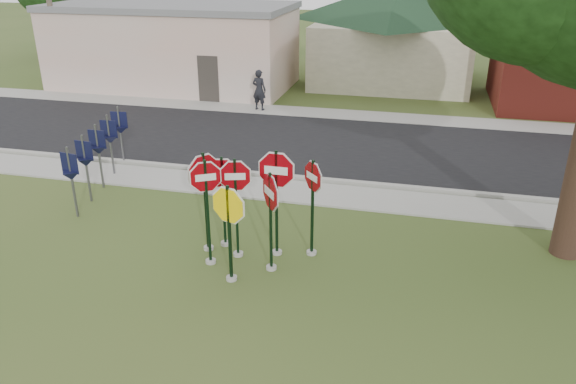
% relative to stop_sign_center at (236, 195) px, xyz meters
% --- Properties ---
extents(ground, '(120.00, 120.00, 0.00)m').
position_rel_stop_sign_center_xyz_m(ground, '(0.07, -1.52, -1.56)').
color(ground, '#334B1C').
rests_on(ground, ground).
extents(sidewalk_near, '(60.00, 1.60, 0.06)m').
position_rel_stop_sign_center_xyz_m(sidewalk_near, '(0.07, 3.98, -1.53)').
color(sidewalk_near, gray).
rests_on(sidewalk_near, ground).
extents(road, '(60.00, 7.00, 0.04)m').
position_rel_stop_sign_center_xyz_m(road, '(0.07, 8.48, -1.54)').
color(road, black).
rests_on(road, ground).
extents(sidewalk_far, '(60.00, 1.60, 0.06)m').
position_rel_stop_sign_center_xyz_m(sidewalk_far, '(0.07, 12.78, -1.53)').
color(sidewalk_far, gray).
rests_on(sidewalk_far, ground).
extents(curb, '(60.00, 0.20, 0.14)m').
position_rel_stop_sign_center_xyz_m(curb, '(0.07, 4.98, -1.49)').
color(curb, gray).
rests_on(curb, ground).
extents(stop_sign_center, '(0.97, 0.31, 2.54)m').
position_rel_stop_sign_center_xyz_m(stop_sign_center, '(0.00, 0.00, 0.00)').
color(stop_sign_center, '#9B9890').
rests_on(stop_sign_center, ground).
extents(stop_sign_yellow, '(1.09, 0.33, 2.37)m').
position_rel_stop_sign_center_xyz_m(stop_sign_yellow, '(0.20, -1.06, -0.12)').
color(stop_sign_yellow, '#9B9890').
rests_on(stop_sign_yellow, ground).
extents(stop_sign_left, '(0.86, 0.50, 2.64)m').
position_rel_stop_sign_center_xyz_m(stop_sign_left, '(-0.51, -0.48, 0.06)').
color(stop_sign_left, '#9B9890').
rests_on(stop_sign_left, ground).
extents(stop_sign_right, '(0.69, 0.91, 2.47)m').
position_rel_stop_sign_center_xyz_m(stop_sign_right, '(0.93, -0.41, -0.03)').
color(stop_sign_right, '#9B9890').
rests_on(stop_sign_right, ground).
extents(stop_sign_back_right, '(1.18, 0.24, 2.73)m').
position_rel_stop_sign_center_xyz_m(stop_sign_back_right, '(0.88, 0.30, 0.17)').
color(stop_sign_back_right, '#9B9890').
rests_on(stop_sign_back_right, ground).
extents(stop_sign_back_left, '(0.97, 0.30, 2.40)m').
position_rel_stop_sign_center_xyz_m(stop_sign_back_left, '(-0.47, 0.43, -0.10)').
color(stop_sign_back_left, '#9B9890').
rests_on(stop_sign_back_left, ground).
extents(stop_sign_far_right, '(0.67, 0.74, 2.49)m').
position_rel_stop_sign_center_xyz_m(stop_sign_far_right, '(1.68, 0.48, -0.05)').
color(stop_sign_far_right, '#9B9890').
rests_on(stop_sign_far_right, ground).
extents(stop_sign_far_left, '(0.68, 0.96, 2.61)m').
position_rel_stop_sign_center_xyz_m(stop_sign_far_left, '(-0.79, 0.11, 0.08)').
color(stop_sign_far_left, '#9B9890').
rests_on(stop_sign_far_left, ground).
extents(route_sign_row, '(1.43, 4.63, 2.00)m').
position_rel_stop_sign_center_xyz_m(route_sign_row, '(-5.33, 2.98, -0.34)').
color(route_sign_row, '#59595E').
rests_on(route_sign_row, ground).
extents(building_stucco, '(12.20, 6.20, 4.20)m').
position_rel_stop_sign_center_xyz_m(building_stucco, '(-8.93, 16.47, 0.59)').
color(building_stucco, beige).
rests_on(building_stucco, ground).
extents(building_house, '(11.60, 11.60, 6.20)m').
position_rel_stop_sign_center_xyz_m(building_house, '(2.08, 20.48, 2.09)').
color(building_house, beige).
rests_on(building_house, ground).
extents(pedestrian, '(0.74, 0.57, 1.80)m').
position_rel_stop_sign_center_xyz_m(pedestrian, '(-3.20, 12.62, -0.60)').
color(pedestrian, black).
rests_on(pedestrian, sidewalk_far).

